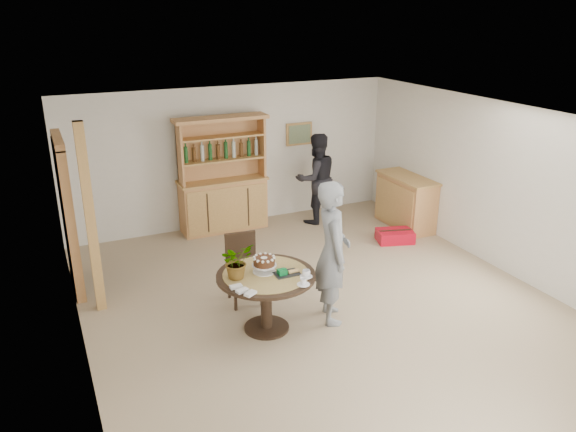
# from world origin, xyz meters

# --- Properties ---
(ground) EXTENTS (7.00, 7.00, 0.00)m
(ground) POSITION_xyz_m (0.00, 0.00, 0.00)
(ground) COLOR tan
(ground) RESTS_ON ground
(room_shell) EXTENTS (6.04, 7.04, 2.52)m
(room_shell) POSITION_xyz_m (0.00, 0.01, 1.74)
(room_shell) COLOR white
(room_shell) RESTS_ON ground
(doorway) EXTENTS (0.13, 1.10, 2.18)m
(doorway) POSITION_xyz_m (-2.93, 2.00, 1.11)
(doorway) COLOR black
(doorway) RESTS_ON ground
(pine_post) EXTENTS (0.12, 0.12, 2.50)m
(pine_post) POSITION_xyz_m (-2.70, 1.20, 1.25)
(pine_post) COLOR tan
(pine_post) RESTS_ON ground
(hutch) EXTENTS (1.62, 0.54, 2.04)m
(hutch) POSITION_xyz_m (-0.30, 3.24, 0.69)
(hutch) COLOR tan
(hutch) RESTS_ON ground
(sideboard) EXTENTS (0.54, 1.26, 0.94)m
(sideboard) POSITION_xyz_m (2.74, 2.00, 0.47)
(sideboard) COLOR tan
(sideboard) RESTS_ON ground
(dining_table) EXTENTS (1.20, 1.20, 0.76)m
(dining_table) POSITION_xyz_m (-0.90, -0.19, 0.60)
(dining_table) COLOR black
(dining_table) RESTS_ON ground
(dining_chair) EXTENTS (0.46, 0.46, 0.95)m
(dining_chair) POSITION_xyz_m (-0.89, 0.64, 0.54)
(dining_chair) COLOR black
(dining_chair) RESTS_ON ground
(birthday_cake) EXTENTS (0.30, 0.30, 0.20)m
(birthday_cake) POSITION_xyz_m (-0.90, -0.14, 0.88)
(birthday_cake) COLOR white
(birthday_cake) RESTS_ON dining_table
(flower_vase) EXTENTS (0.47, 0.44, 0.42)m
(flower_vase) POSITION_xyz_m (-1.25, -0.14, 0.97)
(flower_vase) COLOR #3F7233
(flower_vase) RESTS_ON dining_table
(gift_tray) EXTENTS (0.30, 0.20, 0.08)m
(gift_tray) POSITION_xyz_m (-0.69, -0.31, 0.79)
(gift_tray) COLOR black
(gift_tray) RESTS_ON dining_table
(coffee_cup_a) EXTENTS (0.15, 0.15, 0.09)m
(coffee_cup_a) POSITION_xyz_m (-0.50, -0.47, 0.80)
(coffee_cup_a) COLOR white
(coffee_cup_a) RESTS_ON dining_table
(coffee_cup_b) EXTENTS (0.15, 0.15, 0.08)m
(coffee_cup_b) POSITION_xyz_m (-0.62, -0.64, 0.79)
(coffee_cup_b) COLOR white
(coffee_cup_b) RESTS_ON dining_table
(napkins) EXTENTS (0.24, 0.33, 0.03)m
(napkins) POSITION_xyz_m (-1.31, -0.50, 0.77)
(napkins) COLOR white
(napkins) RESTS_ON dining_table
(teen_boy) EXTENTS (0.63, 0.77, 1.84)m
(teen_boy) POSITION_xyz_m (-0.05, -0.29, 0.92)
(teen_boy) COLOR slate
(teen_boy) RESTS_ON ground
(adult_person) EXTENTS (0.83, 0.66, 1.67)m
(adult_person) POSITION_xyz_m (1.37, 2.89, 0.83)
(adult_person) COLOR black
(adult_person) RESTS_ON ground
(red_suitcase) EXTENTS (0.69, 0.56, 0.21)m
(red_suitcase) POSITION_xyz_m (2.16, 1.46, 0.10)
(red_suitcase) COLOR red
(red_suitcase) RESTS_ON ground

